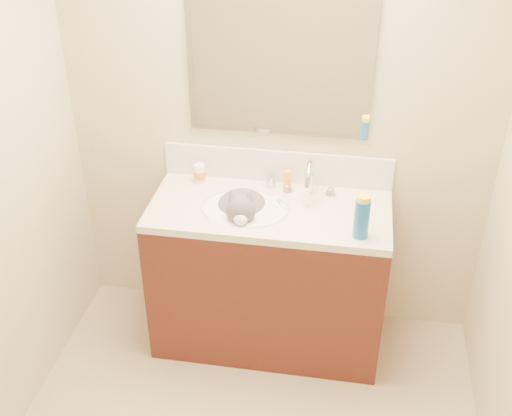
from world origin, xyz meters
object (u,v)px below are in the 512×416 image
(cat, at_px, (242,211))
(silver_jar, at_px, (270,181))
(amber_bottle, at_px, (287,180))
(basin, at_px, (245,220))
(pill_bottle, at_px, (200,173))
(faucet, at_px, (309,182))
(spray_can, at_px, (362,219))
(vanity_cabinet, at_px, (269,279))

(cat, height_order, silver_jar, cat)
(amber_bottle, bearing_deg, basin, -129.49)
(pill_bottle, xyz_separation_m, silver_jar, (0.37, 0.01, -0.02))
(faucet, xyz_separation_m, amber_bottle, (-0.12, 0.06, -0.03))
(amber_bottle, relative_size, spray_can, 0.55)
(basin, relative_size, amber_bottle, 4.23)
(basin, xyz_separation_m, cat, (-0.02, 0.02, 0.04))
(cat, bearing_deg, amber_bottle, 35.77)
(silver_jar, bearing_deg, vanity_cabinet, -82.64)
(pill_bottle, xyz_separation_m, spray_can, (0.85, -0.37, 0.05))
(spray_can, bearing_deg, silver_jar, 141.05)
(vanity_cabinet, height_order, basin, basin)
(faucet, distance_m, silver_jar, 0.22)
(silver_jar, height_order, spray_can, spray_can)
(faucet, distance_m, amber_bottle, 0.13)
(faucet, bearing_deg, basin, -150.88)
(basin, height_order, amber_bottle, amber_bottle)
(faucet, xyz_separation_m, cat, (-0.32, -0.15, -0.12))
(vanity_cabinet, distance_m, pill_bottle, 0.67)
(vanity_cabinet, height_order, cat, cat)
(basin, bearing_deg, faucet, 29.12)
(faucet, height_order, amber_bottle, faucet)
(vanity_cabinet, distance_m, basin, 0.40)
(cat, xyz_separation_m, pill_bottle, (-0.26, 0.20, 0.08))
(cat, distance_m, pill_bottle, 0.34)
(cat, bearing_deg, pill_bottle, 133.72)
(spray_can, bearing_deg, faucet, 130.25)
(faucet, height_order, pill_bottle, faucet)
(vanity_cabinet, relative_size, pill_bottle, 11.65)
(cat, bearing_deg, spray_can, -25.45)
(vanity_cabinet, xyz_separation_m, pill_bottle, (-0.40, 0.19, 0.50))
(basin, relative_size, silver_jar, 7.38)
(vanity_cabinet, bearing_deg, amber_bottle, 71.78)
(basin, height_order, cat, cat)
(cat, relative_size, spray_can, 2.10)
(basin, distance_m, pill_bottle, 0.38)
(pill_bottle, xyz_separation_m, amber_bottle, (0.46, 0.00, 0.00))
(silver_jar, bearing_deg, pill_bottle, -177.83)
(basin, bearing_deg, silver_jar, 68.14)
(silver_jar, distance_m, spray_can, 0.61)
(vanity_cabinet, bearing_deg, spray_can, -21.93)
(silver_jar, xyz_separation_m, spray_can, (0.48, -0.38, 0.07))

